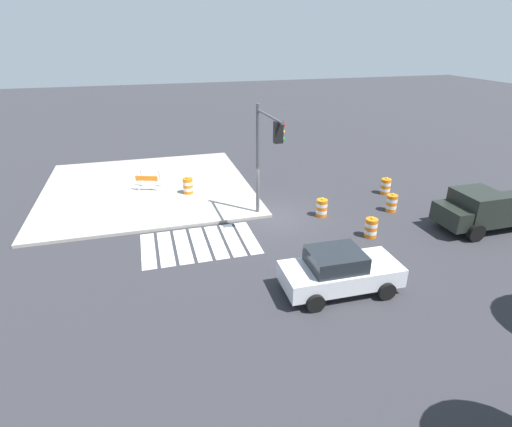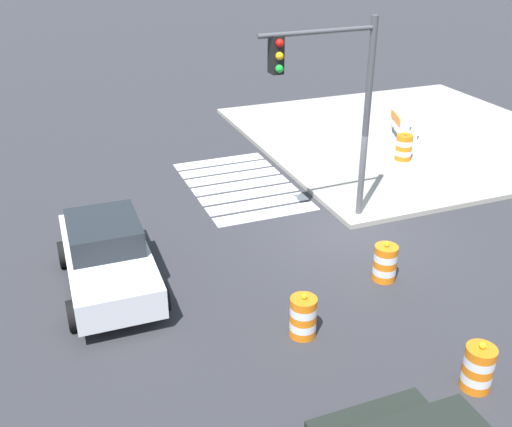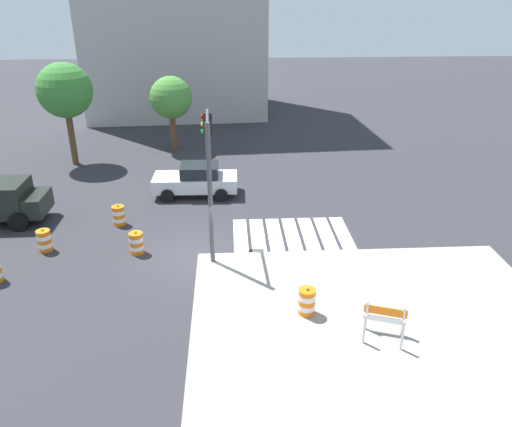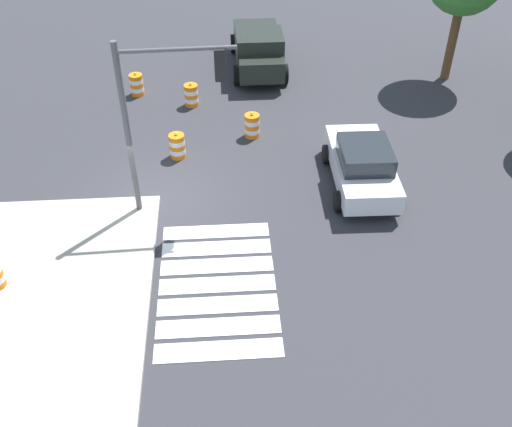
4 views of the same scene
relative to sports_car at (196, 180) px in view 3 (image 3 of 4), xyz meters
The scene contains 12 objects.
ground_plane 6.73m from the sports_car, 86.74° to the right, with size 120.00×120.00×0.00m, color #2D2D33.
sidewalk_corner 14.21m from the sports_car, 63.28° to the right, with size 12.00×12.00×0.15m, color #9E998E.
crosswalk_stripes 6.60m from the sports_car, 48.06° to the right, with size 5.10×3.20×0.02m.
sports_car is the anchor object (origin of this frame).
traffic_barrel_near_corner 4.81m from the sports_car, 134.30° to the right, with size 0.56×0.56×1.02m.
traffic_barrel_median_near 8.26m from the sports_car, 135.87° to the right, with size 0.56×0.56×1.02m.
traffic_barrel_median_far 6.54m from the sports_car, 108.96° to the right, with size 0.56×0.56×1.02m.
traffic_barrel_on_sidewalk 11.63m from the sports_car, 69.23° to the right, with size 0.56×0.56×1.02m.
construction_barricade 13.67m from the sports_car, 62.46° to the right, with size 1.42×1.15×1.00m.
traffic_light_pole 6.94m from the sports_car, 81.42° to the right, with size 0.48×3.29×5.50m.
street_tree_streetside_near 10.02m from the sports_car, 144.92° to the left, with size 3.16×3.16×6.03m.
street_tree_streetside_mid 8.60m from the sports_car, 103.37° to the left, with size 2.68×2.68×4.77m.
Camera 3 is at (1.32, -17.77, 9.99)m, focal length 35.31 mm.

